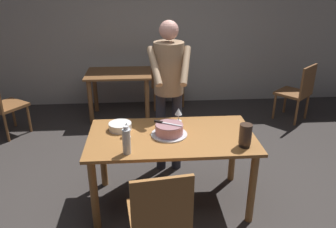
{
  "coord_description": "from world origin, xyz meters",
  "views": [
    {
      "loc": [
        -0.24,
        -2.77,
        2.15
      ],
      "look_at": [
        -0.02,
        0.16,
        0.9
      ],
      "focal_mm": 35.43,
      "sensor_mm": 36.0,
      "label": 1
    }
  ],
  "objects_px": {
    "chair_near_side": "(159,215)",
    "background_chair_0": "(1,103)",
    "plate_stack": "(120,126)",
    "background_table": "(119,83)",
    "water_bottle": "(126,141)",
    "cake_knife": "(162,122)",
    "main_dining_table": "(171,146)",
    "cake_on_platter": "(169,130)",
    "background_chair_1": "(167,83)",
    "hurricane_lamp": "(245,135)",
    "person_cutting_cake": "(169,82)",
    "wine_glass_far": "(127,127)",
    "wine_glass_near": "(178,112)",
    "background_chair_2": "(298,90)"
  },
  "relations": [
    {
      "from": "chair_near_side",
      "to": "background_chair_0",
      "type": "distance_m",
      "value": 3.21
    },
    {
      "from": "plate_stack",
      "to": "background_table",
      "type": "height_order",
      "value": "plate_stack"
    },
    {
      "from": "background_table",
      "to": "water_bottle",
      "type": "bearing_deg",
      "value": -84.77
    },
    {
      "from": "cake_knife",
      "to": "main_dining_table",
      "type": "bearing_deg",
      "value": -27.94
    },
    {
      "from": "chair_near_side",
      "to": "cake_on_platter",
      "type": "bearing_deg",
      "value": 80.49
    },
    {
      "from": "background_chair_1",
      "to": "hurricane_lamp",
      "type": "bearing_deg",
      "value": -79.74
    },
    {
      "from": "plate_stack",
      "to": "person_cutting_cake",
      "type": "bearing_deg",
      "value": 42.78
    },
    {
      "from": "cake_knife",
      "to": "chair_near_side",
      "type": "distance_m",
      "value": 0.92
    },
    {
      "from": "background_chair_0",
      "to": "chair_near_side",
      "type": "bearing_deg",
      "value": -49.87
    },
    {
      "from": "wine_glass_far",
      "to": "main_dining_table",
      "type": "bearing_deg",
      "value": 0.09
    },
    {
      "from": "wine_glass_near",
      "to": "water_bottle",
      "type": "height_order",
      "value": "water_bottle"
    },
    {
      "from": "water_bottle",
      "to": "background_chair_2",
      "type": "bearing_deg",
      "value": 41.2
    },
    {
      "from": "main_dining_table",
      "to": "wine_glass_near",
      "type": "relative_size",
      "value": 10.82
    },
    {
      "from": "background_table",
      "to": "background_chair_2",
      "type": "xyz_separation_m",
      "value": [
        2.74,
        -0.33,
        -0.09
      ]
    },
    {
      "from": "main_dining_table",
      "to": "cake_knife",
      "type": "height_order",
      "value": "cake_knife"
    },
    {
      "from": "cake_knife",
      "to": "background_table",
      "type": "bearing_deg",
      "value": 104.11
    },
    {
      "from": "background_table",
      "to": "background_chair_2",
      "type": "height_order",
      "value": "background_chair_2"
    },
    {
      "from": "cake_on_platter",
      "to": "plate_stack",
      "type": "bearing_deg",
      "value": 162.33
    },
    {
      "from": "background_table",
      "to": "wine_glass_near",
      "type": "bearing_deg",
      "value": -69.05
    },
    {
      "from": "cake_on_platter",
      "to": "main_dining_table",
      "type": "bearing_deg",
      "value": -27.69
    },
    {
      "from": "plate_stack",
      "to": "wine_glass_far",
      "type": "relative_size",
      "value": 1.53
    },
    {
      "from": "cake_on_platter",
      "to": "person_cutting_cake",
      "type": "distance_m",
      "value": 0.68
    },
    {
      "from": "cake_knife",
      "to": "background_chair_0",
      "type": "bearing_deg",
      "value": 142.95
    },
    {
      "from": "main_dining_table",
      "to": "water_bottle",
      "type": "relative_size",
      "value": 6.23
    },
    {
      "from": "background_table",
      "to": "background_chair_2",
      "type": "bearing_deg",
      "value": -6.96
    },
    {
      "from": "main_dining_table",
      "to": "background_table",
      "type": "relative_size",
      "value": 1.56
    },
    {
      "from": "wine_glass_far",
      "to": "hurricane_lamp",
      "type": "xyz_separation_m",
      "value": [
        1.03,
        -0.26,
        0.0
      ]
    },
    {
      "from": "plate_stack",
      "to": "hurricane_lamp",
      "type": "xyz_separation_m",
      "value": [
        1.11,
        -0.42,
        0.07
      ]
    },
    {
      "from": "background_chair_0",
      "to": "background_chair_1",
      "type": "distance_m",
      "value": 2.48
    },
    {
      "from": "cake_on_platter",
      "to": "chair_near_side",
      "type": "xyz_separation_m",
      "value": [
        -0.13,
        -0.81,
        -0.31
      ]
    },
    {
      "from": "main_dining_table",
      "to": "wine_glass_far",
      "type": "xyz_separation_m",
      "value": [
        -0.41,
        -0.0,
        0.22
      ]
    },
    {
      "from": "main_dining_table",
      "to": "background_chair_2",
      "type": "xyz_separation_m",
      "value": [
        2.11,
        1.89,
        -0.14
      ]
    },
    {
      "from": "person_cutting_cake",
      "to": "chair_near_side",
      "type": "distance_m",
      "value": 1.55
    },
    {
      "from": "water_bottle",
      "to": "background_chair_1",
      "type": "distance_m",
      "value": 2.81
    },
    {
      "from": "wine_glass_near",
      "to": "background_table",
      "type": "height_order",
      "value": "wine_glass_near"
    },
    {
      "from": "cake_on_platter",
      "to": "wine_glass_far",
      "type": "relative_size",
      "value": 2.36
    },
    {
      "from": "wine_glass_far",
      "to": "water_bottle",
      "type": "distance_m",
      "value": 0.31
    },
    {
      "from": "chair_near_side",
      "to": "plate_stack",
      "type": "bearing_deg",
      "value": 109.08
    },
    {
      "from": "water_bottle",
      "to": "background_chair_2",
      "type": "relative_size",
      "value": 0.28
    },
    {
      "from": "water_bottle",
      "to": "background_table",
      "type": "distance_m",
      "value": 2.56
    },
    {
      "from": "wine_glass_far",
      "to": "person_cutting_cake",
      "type": "xyz_separation_m",
      "value": [
        0.44,
        0.63,
        0.22
      ]
    },
    {
      "from": "wine_glass_far",
      "to": "chair_near_side",
      "type": "height_order",
      "value": "chair_near_side"
    },
    {
      "from": "hurricane_lamp",
      "to": "cake_on_platter",
      "type": "bearing_deg",
      "value": 157.26
    },
    {
      "from": "plate_stack",
      "to": "cake_knife",
      "type": "bearing_deg",
      "value": -15.9
    },
    {
      "from": "water_bottle",
      "to": "hurricane_lamp",
      "type": "relative_size",
      "value": 1.19
    },
    {
      "from": "background_chair_2",
      "to": "background_chair_0",
      "type": "bearing_deg",
      "value": -176.93
    },
    {
      "from": "cake_knife",
      "to": "plate_stack",
      "type": "distance_m",
      "value": 0.43
    },
    {
      "from": "cake_knife",
      "to": "hurricane_lamp",
      "type": "bearing_deg",
      "value": -23.24
    },
    {
      "from": "main_dining_table",
      "to": "chair_near_side",
      "type": "height_order",
      "value": "chair_near_side"
    },
    {
      "from": "water_bottle",
      "to": "background_table",
      "type": "height_order",
      "value": "water_bottle"
    }
  ]
}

